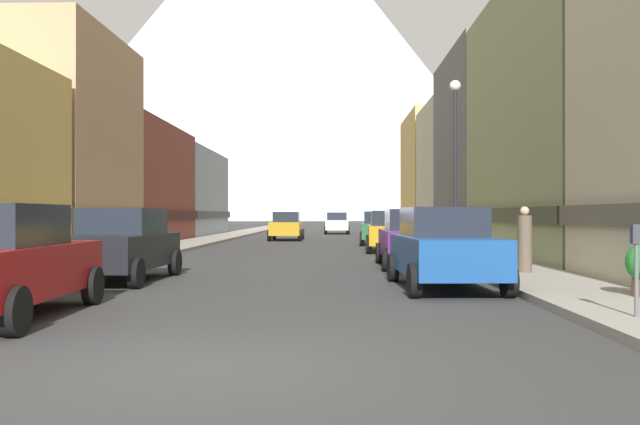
% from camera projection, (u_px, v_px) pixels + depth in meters
% --- Properties ---
extents(ground_plane, '(400.00, 400.00, 0.00)m').
position_uv_depth(ground_plane, '(203.00, 367.00, 7.35)').
color(ground_plane, '#343434').
extents(sidewalk_left, '(2.50, 100.00, 0.15)m').
position_uv_depth(sidewalk_left, '(210.00, 240.00, 42.47)').
color(sidewalk_left, gray).
rests_on(sidewalk_left, ground).
extents(sidewalk_right, '(2.50, 100.00, 0.15)m').
position_uv_depth(sidewalk_right, '(414.00, 240.00, 42.21)').
color(sidewalk_right, gray).
rests_on(sidewalk_right, ground).
extents(storefront_left_2, '(9.70, 8.47, 8.92)m').
position_uv_depth(storefront_left_2, '(0.00, 148.00, 28.12)').
color(storefront_left_2, tan).
rests_on(storefront_left_2, ground).
extents(storefront_left_3, '(6.42, 11.95, 6.56)m').
position_uv_depth(storefront_left_3, '(118.00, 187.00, 38.29)').
color(storefront_left_3, brown).
rests_on(storefront_left_3, ground).
extents(storefront_left_4, '(8.16, 13.72, 6.29)m').
position_uv_depth(storefront_left_4, '(161.00, 195.00, 51.23)').
color(storefront_left_4, '#99A5B2').
rests_on(storefront_left_4, ground).
extents(storefront_right_1, '(8.02, 13.44, 10.03)m').
position_uv_depth(storefront_right_1, '(608.00, 126.00, 25.15)').
color(storefront_right_1, '#8C9966').
rests_on(storefront_right_1, ground).
extents(storefront_right_2, '(8.64, 10.50, 10.29)m').
position_uv_depth(storefront_right_2, '(525.00, 152.00, 37.22)').
color(storefront_right_2, '#66605B').
rests_on(storefront_right_2, ground).
extents(storefront_right_3, '(9.85, 9.08, 9.02)m').
position_uv_depth(storefront_right_3, '(494.00, 174.00, 47.01)').
color(storefront_right_3, beige).
rests_on(storefront_right_3, ground).
extents(storefront_right_4, '(9.05, 11.74, 9.91)m').
position_uv_depth(storefront_right_4, '(459.00, 177.00, 57.95)').
color(storefront_right_4, '#D8B259').
rests_on(storefront_right_4, ground).
extents(car_left_1, '(2.16, 4.45, 1.78)m').
position_uv_depth(car_left_1, '(121.00, 244.00, 16.83)').
color(car_left_1, black).
rests_on(car_left_1, ground).
extents(car_right_0, '(2.22, 4.47, 1.78)m').
position_uv_depth(car_right_0, '(444.00, 247.00, 15.11)').
color(car_right_0, '#19478C').
rests_on(car_right_0, ground).
extents(car_right_1, '(2.08, 4.41, 1.78)m').
position_uv_depth(car_right_1, '(413.00, 238.00, 21.14)').
color(car_right_1, '#591E72').
rests_on(car_right_1, ground).
extents(car_right_2, '(2.21, 4.47, 1.78)m').
position_uv_depth(car_right_2, '(390.00, 231.00, 29.86)').
color(car_right_2, '#B28419').
rests_on(car_right_2, ground).
extents(car_right_3, '(2.25, 4.49, 1.78)m').
position_uv_depth(car_right_3, '(379.00, 228.00, 36.83)').
color(car_right_3, '#265933').
rests_on(car_right_3, ground).
extents(car_driving_0, '(2.06, 4.40, 1.78)m').
position_uv_depth(car_driving_0, '(337.00, 223.00, 57.37)').
color(car_driving_0, silver).
rests_on(car_driving_0, ground).
extents(car_driving_1, '(2.06, 4.40, 1.78)m').
position_uv_depth(car_driving_1, '(287.00, 226.00, 43.33)').
color(car_driving_1, '#B28419').
rests_on(car_driving_1, ground).
extents(parking_meter_near, '(0.14, 0.10, 1.33)m').
position_uv_depth(parking_meter_near, '(636.00, 257.00, 9.96)').
color(parking_meter_near, '#595960').
rests_on(parking_meter_near, sidewalk_right).
extents(pedestrian_0, '(0.36, 0.36, 1.68)m').
position_uv_depth(pedestrian_0, '(525.00, 242.00, 17.62)').
color(pedestrian_0, brown).
rests_on(pedestrian_0, sidewalk_right).
extents(pedestrian_1, '(0.36, 0.36, 1.73)m').
position_uv_depth(pedestrian_1, '(455.00, 231.00, 27.74)').
color(pedestrian_1, maroon).
rests_on(pedestrian_1, sidewalk_right).
extents(streetlamp_right, '(0.36, 0.36, 5.86)m').
position_uv_depth(streetlamp_right, '(455.00, 142.00, 22.60)').
color(streetlamp_right, black).
rests_on(streetlamp_right, sidewalk_right).
extents(mountain_backdrop, '(202.80, 202.80, 134.47)m').
position_uv_depth(mountain_backdrop, '(272.00, 45.00, 267.94)').
color(mountain_backdrop, silver).
rests_on(mountain_backdrop, ground).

